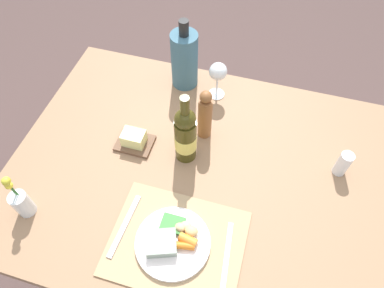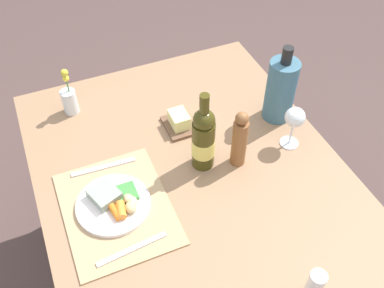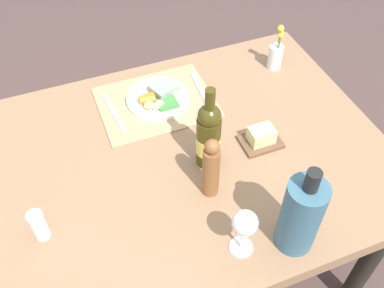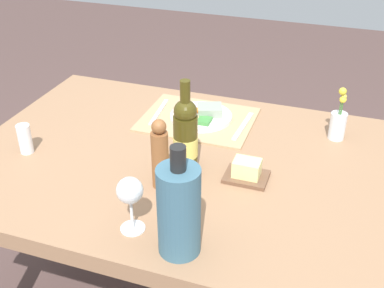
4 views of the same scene
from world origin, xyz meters
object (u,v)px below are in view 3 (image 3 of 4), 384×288
object	(u,v)px
butter_dish	(261,138)
wine_glass	(245,224)
dinner_plate	(159,97)
wine_bottle	(209,136)
salt_shaker	(39,225)
dining_table	(183,171)
fork	(201,91)
pepper_mill	(211,169)
flower_vase	(276,54)
knife	(114,112)
cooler_bottle	(301,215)

from	to	relation	value
butter_dish	wine_glass	bearing A→B (deg)	54.98
dinner_plate	butter_dish	distance (m)	0.40
wine_bottle	wine_glass	bearing A→B (deg)	83.77
butter_dish	salt_shaker	world-z (taller)	salt_shaker
dining_table	dinner_plate	world-z (taller)	dinner_plate
wine_glass	wine_bottle	size ratio (longest dim) A/B	0.54
dinner_plate	salt_shaker	bearing A→B (deg)	40.36
fork	butter_dish	size ratio (longest dim) A/B	1.64
pepper_mill	wine_bottle	world-z (taller)	wine_bottle
dinner_plate	wine_glass	size ratio (longest dim) A/B	1.43
wine_glass	flower_vase	distance (m)	0.80
dining_table	knife	world-z (taller)	knife
pepper_mill	wine_bottle	bearing A→B (deg)	-109.25
knife	wine_glass	world-z (taller)	wine_glass
fork	flower_vase	xyz separation A→B (m)	(-0.32, -0.03, 0.05)
dinner_plate	butter_dish	size ratio (longest dim) A/B	1.75
dining_table	wine_bottle	bearing A→B (deg)	142.60
fork	cooler_bottle	bearing A→B (deg)	93.40
pepper_mill	knife	bearing A→B (deg)	-66.80
salt_shaker	flower_vase	world-z (taller)	flower_vase
cooler_bottle	butter_dish	bearing A→B (deg)	-103.35
cooler_bottle	wine_bottle	xyz separation A→B (m)	(0.11, -0.34, -0.01)
dinner_plate	cooler_bottle	distance (m)	0.69
fork	knife	size ratio (longest dim) A/B	1.01
cooler_bottle	pepper_mill	bearing A→B (deg)	-58.24
fork	butter_dish	xyz separation A→B (m)	(-0.09, 0.30, 0.02)
dinner_plate	wine_bottle	xyz separation A→B (m)	(-0.05, 0.32, 0.10)
dinner_plate	wine_bottle	world-z (taller)	wine_bottle
dinner_plate	fork	size ratio (longest dim) A/B	1.07
salt_shaker	cooler_bottle	world-z (taller)	cooler_bottle
dining_table	butter_dish	xyz separation A→B (m)	(-0.26, 0.04, 0.10)
wine_glass	flower_vase	size ratio (longest dim) A/B	0.83
wine_glass	butter_dish	bearing A→B (deg)	-125.02
dining_table	knife	bearing A→B (deg)	-59.83
fork	dinner_plate	bearing A→B (deg)	-0.13
salt_shaker	knife	bearing A→B (deg)	-127.54
dinner_plate	fork	distance (m)	0.16
butter_dish	pepper_mill	xyz separation A→B (m)	(0.23, 0.12, 0.08)
wine_glass	flower_vase	bearing A→B (deg)	-124.87
dining_table	wine_bottle	distance (m)	0.21
wine_glass	fork	bearing A→B (deg)	-102.63
wine_glass	cooler_bottle	bearing A→B (deg)	167.77
pepper_mill	flower_vase	bearing A→B (deg)	-135.55
dining_table	knife	size ratio (longest dim) A/B	6.24
dining_table	flower_vase	distance (m)	0.59
dining_table	flower_vase	world-z (taller)	flower_vase
dinner_plate	butter_dish	bearing A→B (deg)	128.20
cooler_bottle	knife	bearing A→B (deg)	-63.60
knife	pepper_mill	bearing A→B (deg)	107.62
butter_dish	salt_shaker	bearing A→B (deg)	6.95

